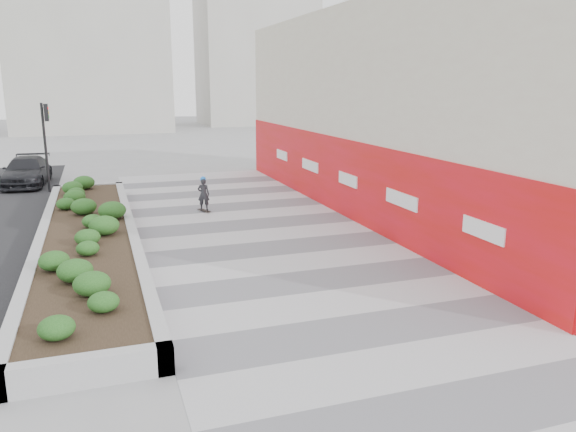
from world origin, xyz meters
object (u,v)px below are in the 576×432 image
object	(u,v)px
traffic_signal_near	(46,134)
skateboarder	(204,194)
car_dark	(26,171)
planter	(88,234)

from	to	relation	value
traffic_signal_near	skateboarder	size ratio (longest dim) A/B	2.89
traffic_signal_near	car_dark	xyz separation A→B (m)	(-1.27, 2.38, -2.05)
traffic_signal_near	skateboarder	distance (m)	9.29
skateboarder	car_dark	bearing A→B (deg)	107.73
planter	car_dark	size ratio (longest dim) A/B	3.68
planter	traffic_signal_near	world-z (taller)	traffic_signal_near
planter	skateboarder	distance (m)	5.85
traffic_signal_near	car_dark	size ratio (longest dim) A/B	0.86
traffic_signal_near	car_dark	distance (m)	3.39
planter	skateboarder	xyz separation A→B (m)	(4.41, 3.83, 0.32)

